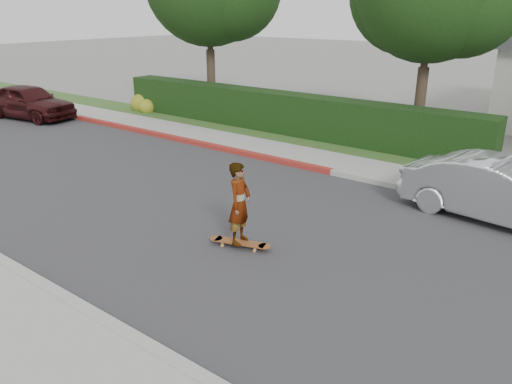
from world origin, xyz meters
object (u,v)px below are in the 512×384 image
skateboarder (240,203)px  car_maroon (29,102)px  skateboard (240,243)px  car_silver (500,191)px

skateboarder → car_maroon: size_ratio=0.38×
skateboard → skateboarder: (0.00, 0.00, 0.81)m
skateboarder → car_silver: (3.54, 4.44, -0.25)m
skateboard → skateboarder: skateboarder is taller
car_maroon → skateboard: bearing=-114.2°
car_maroon → car_silver: bearing=-97.5°
skateboarder → car_silver: 5.68m
skateboarder → car_maroon: (-14.54, 3.94, -0.21)m
skateboard → car_silver: (3.54, 4.44, 0.56)m
skateboard → car_silver: 5.70m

